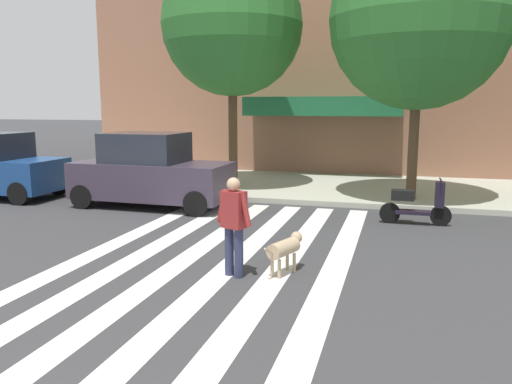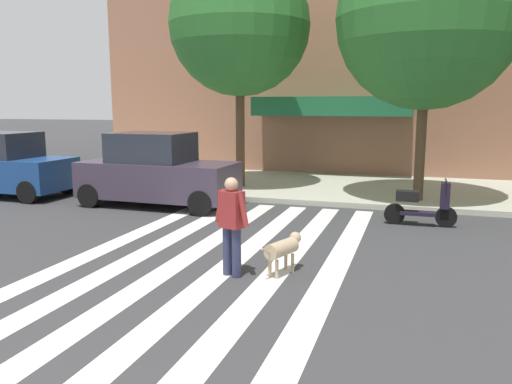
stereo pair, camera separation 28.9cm
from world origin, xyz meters
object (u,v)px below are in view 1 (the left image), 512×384
at_px(street_tree_nearest, 232,25).
at_px(pedestrian_dog_walker, 234,221).
at_px(parked_scooter, 416,204).
at_px(dog_on_leash, 285,248).
at_px(street_tree_middle, 420,19).
at_px(parked_car_behind_first, 151,173).

relative_size(street_tree_nearest, pedestrian_dog_walker, 4.48).
bearing_deg(parked_scooter, dog_on_leash, -116.61).
bearing_deg(street_tree_middle, parked_car_behind_first, -161.54).
xyz_separation_m(pedestrian_dog_walker, dog_on_leash, (0.78, 0.36, -0.48)).
bearing_deg(parked_car_behind_first, street_tree_middle, 18.46).
bearing_deg(street_tree_nearest, street_tree_middle, -8.32).
height_order(pedestrian_dog_walker, dog_on_leash, pedestrian_dog_walker).
bearing_deg(pedestrian_dog_walker, street_tree_nearest, 108.58).
bearing_deg(pedestrian_dog_walker, parked_scooter, 57.82).
relative_size(parked_car_behind_first, parked_scooter, 2.68).
xyz_separation_m(parked_car_behind_first, street_tree_nearest, (1.35, 3.14, 4.31)).
relative_size(parked_car_behind_first, street_tree_nearest, 0.59).
relative_size(parked_scooter, street_tree_middle, 0.22).
bearing_deg(street_tree_nearest, parked_scooter, -30.91).
xyz_separation_m(parked_car_behind_first, dog_on_leash, (4.84, -4.57, -0.51)).
xyz_separation_m(parked_scooter, dog_on_leash, (-2.16, -4.32, -0.04)).
height_order(street_tree_nearest, street_tree_middle, street_tree_middle).
relative_size(parked_car_behind_first, pedestrian_dog_walker, 2.66).
height_order(parked_scooter, street_tree_middle, street_tree_middle).
relative_size(parked_scooter, dog_on_leash, 1.61).
bearing_deg(dog_on_leash, parked_car_behind_first, 136.68).
xyz_separation_m(parked_car_behind_first, street_tree_middle, (6.95, 2.32, 4.12)).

